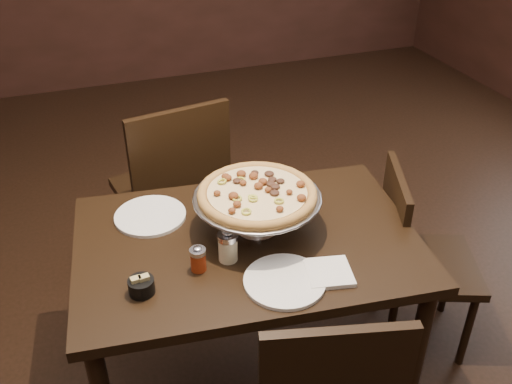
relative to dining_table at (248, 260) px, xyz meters
name	(u,v)px	position (x,y,z in m)	size (l,w,h in m)	color
room	(284,48)	(0.14, 0.06, 0.75)	(6.04, 7.04, 2.84)	black
dining_table	(248,260)	(0.00, 0.00, 0.00)	(1.28, 0.93, 0.75)	black
pizza_stand	(257,194)	(0.05, 0.04, 0.25)	(0.45, 0.45, 0.19)	silver
parmesan_shaker	(228,246)	(-0.10, -0.09, 0.15)	(0.07, 0.07, 0.12)	beige
pepper_flake_shaker	(198,259)	(-0.20, -0.10, 0.14)	(0.05, 0.05, 0.09)	maroon
packet_caddy	(141,286)	(-0.40, -0.15, 0.13)	(0.08, 0.08, 0.06)	black
napkin_stack	(329,273)	(0.19, -0.27, 0.11)	(0.15, 0.15, 0.02)	white
plate_left	(150,216)	(-0.30, 0.24, 0.11)	(0.26, 0.26, 0.01)	white
plate_near	(285,281)	(0.04, -0.26, 0.11)	(0.26, 0.26, 0.01)	white
serving_spatula	(255,199)	(0.04, 0.02, 0.25)	(0.17, 0.17, 0.02)	silver
chair_far	(174,187)	(-0.11, 0.75, -0.11)	(0.53, 0.53, 0.99)	black
chair_side	(414,255)	(0.74, 0.01, -0.19)	(0.51, 0.51, 0.85)	black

